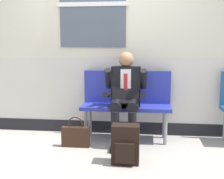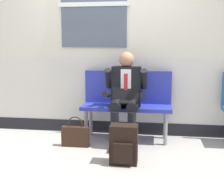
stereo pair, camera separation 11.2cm
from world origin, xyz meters
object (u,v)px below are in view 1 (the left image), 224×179
bench_with_person (126,100)px  person_seated (125,95)px  handbag (76,136)px  backpack (125,145)px

bench_with_person → person_seated: (0.00, -0.21, 0.10)m
bench_with_person → handbag: 0.89m
person_seated → handbag: 0.86m
person_seated → handbag: size_ratio=3.06×
bench_with_person → handbag: bench_with_person is taller
person_seated → backpack: person_seated is taller
bench_with_person → person_seated: person_seated is taller
person_seated → bench_with_person: bearing=90.0°
backpack → person_seated: bearing=94.5°
handbag → person_seated: bearing=21.6°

